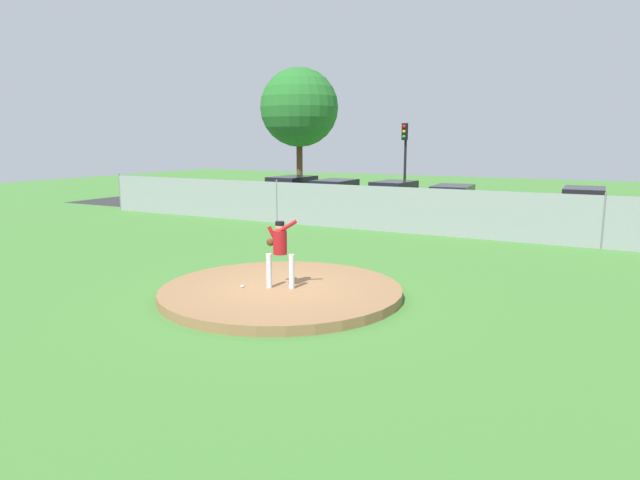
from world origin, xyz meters
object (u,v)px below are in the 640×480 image
baseball (242,286)px  parked_car_teal (335,197)px  pitcher_youth (280,247)px  parked_car_slate (394,200)px  traffic_light_near (405,150)px  traffic_cone_orange (625,220)px  parked_car_red (583,208)px  parked_car_burgundy (292,194)px  parked_car_silver (452,204)px

baseball → parked_car_teal: (-5.05, 14.93, 0.53)m
pitcher_youth → parked_car_slate: bearing=100.6°
pitcher_youth → traffic_light_near: 19.08m
traffic_cone_orange → baseball: bearing=-115.2°
parked_car_red → parked_car_teal: 11.40m
traffic_light_near → traffic_cone_orange: bearing=-11.7°
pitcher_youth → traffic_cone_orange: bearing=66.5°
parked_car_burgundy → parked_car_silver: size_ratio=1.08×
pitcher_youth → parked_car_slate: 14.92m
baseball → traffic_light_near: (-2.86, 19.04, 2.86)m
parked_car_silver → parked_car_teal: parked_car_teal is taller
parked_car_red → traffic_light_near: traffic_light_near is taller
parked_car_burgundy → parked_car_silver: (8.60, -0.21, -0.06)m
baseball → parked_car_slate: bearing=97.4°
parked_car_burgundy → parked_car_slate: (5.70, -0.01, -0.03)m
parked_car_red → traffic_light_near: 10.11m
pitcher_youth → parked_car_teal: 15.67m
pitcher_youth → parked_car_slate: (-2.74, 14.66, -0.39)m
parked_car_burgundy → parked_car_red: (13.98, 0.42, -0.03)m
pitcher_youth → parked_car_silver: bearing=89.4°
parked_car_slate → traffic_light_near: bearing=102.9°
parked_car_teal → traffic_cone_orange: bearing=8.2°
baseball → parked_car_slate: parked_car_slate is taller
baseball → parked_car_silver: (0.95, 14.86, 0.52)m
traffic_cone_orange → parked_car_red: bearing=-140.5°
parked_car_teal → parked_car_slate: (3.11, 0.13, 0.01)m
parked_car_red → traffic_light_near: (-9.19, 3.54, 2.30)m
parked_car_slate → traffic_light_near: size_ratio=0.95×
pitcher_youth → parked_car_burgundy: bearing=119.9°
parked_car_red → parked_car_teal: parked_car_red is taller
parked_car_teal → parked_car_burgundy: bearing=176.9°
traffic_cone_orange → traffic_light_near: 11.37m
pitcher_youth → baseball: 1.29m
baseball → traffic_cone_orange: 18.58m
parked_car_burgundy → parked_car_slate: bearing=-0.1°
baseball → parked_car_red: parked_car_red is taller
parked_car_burgundy → parked_car_silver: 8.60m
parked_car_red → traffic_cone_orange: (1.59, 1.31, -0.55)m
baseball → traffic_cone_orange: traffic_cone_orange is taller
pitcher_youth → baseball: (-0.80, -0.40, -0.94)m
baseball → parked_car_burgundy: bearing=116.9°
traffic_cone_orange → parked_car_burgundy: bearing=-173.6°
pitcher_youth → traffic_light_near: bearing=101.1°
parked_car_burgundy → parked_car_teal: 2.60m
parked_car_burgundy → parked_car_teal: (2.59, -0.14, -0.05)m
parked_car_burgundy → parked_car_red: size_ratio=1.05×
baseball → pitcher_youth: bearing=26.9°
baseball → traffic_light_near: bearing=98.5°
parked_car_slate → traffic_cone_orange: 10.03m
traffic_cone_orange → pitcher_youth: bearing=-113.5°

